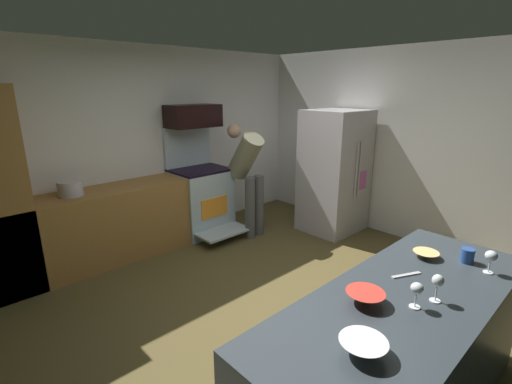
{
  "coord_description": "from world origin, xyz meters",
  "views": [
    {
      "loc": [
        -2.31,
        -2.25,
        2.07
      ],
      "look_at": [
        0.08,
        0.3,
        1.05
      ],
      "focal_mm": 25.33,
      "sensor_mm": 36.0,
      "label": 1
    }
  ],
  "objects_px": {
    "oven_range": "(201,198)",
    "mixing_bowl_large": "(365,297)",
    "person_cook": "(248,171)",
    "wine_glass_mid": "(417,290)",
    "mixing_bowl_small": "(363,347)",
    "mug_coffee": "(467,255)",
    "refrigerator": "(334,172)",
    "wine_glass_near": "(438,282)",
    "mixing_bowl_prep": "(426,255)",
    "microwave": "(193,116)",
    "wine_glass_far": "(491,257)",
    "stock_pot": "(70,188)"
  },
  "relations": [
    {
      "from": "oven_range",
      "to": "mixing_bowl_large",
      "type": "bearing_deg",
      "value": -109.51
    },
    {
      "from": "person_cook",
      "to": "wine_glass_mid",
      "type": "xyz_separation_m",
      "value": [
        -1.47,
        -3.02,
        0.08
      ]
    },
    {
      "from": "mixing_bowl_small",
      "to": "mug_coffee",
      "type": "relative_size",
      "value": 2.22
    },
    {
      "from": "refrigerator",
      "to": "mixing_bowl_small",
      "type": "height_order",
      "value": "refrigerator"
    },
    {
      "from": "wine_glass_near",
      "to": "wine_glass_mid",
      "type": "height_order",
      "value": "wine_glass_near"
    },
    {
      "from": "mixing_bowl_prep",
      "to": "microwave",
      "type": "bearing_deg",
      "value": 83.99
    },
    {
      "from": "refrigerator",
      "to": "mug_coffee",
      "type": "bearing_deg",
      "value": -126.74
    },
    {
      "from": "oven_range",
      "to": "mixing_bowl_large",
      "type": "xyz_separation_m",
      "value": [
        -1.18,
        -3.34,
        0.42
      ]
    },
    {
      "from": "wine_glass_far",
      "to": "person_cook",
      "type": "bearing_deg",
      "value": 76.93
    },
    {
      "from": "mixing_bowl_prep",
      "to": "wine_glass_near",
      "type": "relative_size",
      "value": 1.06
    },
    {
      "from": "wine_glass_near",
      "to": "stock_pot",
      "type": "height_order",
      "value": "stock_pot"
    },
    {
      "from": "refrigerator",
      "to": "mixing_bowl_large",
      "type": "distance_m",
      "value": 3.39
    },
    {
      "from": "wine_glass_far",
      "to": "stock_pot",
      "type": "relative_size",
      "value": 0.6
    },
    {
      "from": "wine_glass_mid",
      "to": "stock_pot",
      "type": "xyz_separation_m",
      "value": [
        -0.69,
        3.56,
        -0.03
      ]
    },
    {
      "from": "oven_range",
      "to": "wine_glass_far",
      "type": "relative_size",
      "value": 9.77
    },
    {
      "from": "mixing_bowl_small",
      "to": "microwave",
      "type": "bearing_deg",
      "value": 66.89
    },
    {
      "from": "oven_range",
      "to": "wine_glass_far",
      "type": "xyz_separation_m",
      "value": [
        -0.29,
        -3.71,
        0.51
      ]
    },
    {
      "from": "wine_glass_far",
      "to": "refrigerator",
      "type": "bearing_deg",
      "value": 54.01
    },
    {
      "from": "wine_glass_mid",
      "to": "wine_glass_far",
      "type": "xyz_separation_m",
      "value": [
        0.73,
        -0.16,
        0.0
      ]
    },
    {
      "from": "oven_range",
      "to": "wine_glass_mid",
      "type": "height_order",
      "value": "oven_range"
    },
    {
      "from": "mixing_bowl_large",
      "to": "mixing_bowl_prep",
      "type": "bearing_deg",
      "value": 0.16
    },
    {
      "from": "mixing_bowl_prep",
      "to": "stock_pot",
      "type": "height_order",
      "value": "stock_pot"
    },
    {
      "from": "wine_glass_mid",
      "to": "wine_glass_far",
      "type": "bearing_deg",
      "value": -12.22
    },
    {
      "from": "mixing_bowl_prep",
      "to": "wine_glass_mid",
      "type": "relative_size",
      "value": 1.17
    },
    {
      "from": "wine_glass_far",
      "to": "mug_coffee",
      "type": "relative_size",
      "value": 1.57
    },
    {
      "from": "microwave",
      "to": "oven_range",
      "type": "bearing_deg",
      "value": -90.0
    },
    {
      "from": "microwave",
      "to": "person_cook",
      "type": "xyz_separation_m",
      "value": [
        0.45,
        -0.62,
        -0.75
      ]
    },
    {
      "from": "mixing_bowl_prep",
      "to": "mug_coffee",
      "type": "distance_m",
      "value": 0.26
    },
    {
      "from": "mixing_bowl_large",
      "to": "mixing_bowl_prep",
      "type": "height_order",
      "value": "mixing_bowl_large"
    },
    {
      "from": "person_cook",
      "to": "stock_pot",
      "type": "relative_size",
      "value": 5.98
    },
    {
      "from": "wine_glass_mid",
      "to": "mug_coffee",
      "type": "relative_size",
      "value": 1.5
    },
    {
      "from": "mixing_bowl_small",
      "to": "stock_pot",
      "type": "height_order",
      "value": "stock_pot"
    },
    {
      "from": "mug_coffee",
      "to": "wine_glass_mid",
      "type": "bearing_deg",
      "value": 179.41
    },
    {
      "from": "refrigerator",
      "to": "mug_coffee",
      "type": "xyz_separation_m",
      "value": [
        -1.72,
        -2.31,
        0.07
      ]
    },
    {
      "from": "mixing_bowl_prep",
      "to": "stock_pot",
      "type": "distance_m",
      "value": 3.61
    },
    {
      "from": "refrigerator",
      "to": "mixing_bowl_small",
      "type": "xyz_separation_m",
      "value": [
        -3.05,
        -2.3,
        0.05
      ]
    },
    {
      "from": "mug_coffee",
      "to": "microwave",
      "type": "bearing_deg",
      "value": 86.45
    },
    {
      "from": "microwave",
      "to": "mixing_bowl_prep",
      "type": "distance_m",
      "value": 3.53
    },
    {
      "from": "mixing_bowl_prep",
      "to": "wine_glass_far",
      "type": "distance_m",
      "value": 0.39
    },
    {
      "from": "microwave",
      "to": "mixing_bowl_large",
      "type": "bearing_deg",
      "value": -109.01
    },
    {
      "from": "mug_coffee",
      "to": "oven_range",
      "type": "bearing_deg",
      "value": 86.36
    },
    {
      "from": "microwave",
      "to": "person_cook",
      "type": "bearing_deg",
      "value": -54.01
    },
    {
      "from": "oven_range",
      "to": "person_cook",
      "type": "xyz_separation_m",
      "value": [
        0.45,
        -0.52,
        0.42
      ]
    },
    {
      "from": "microwave",
      "to": "stock_pot",
      "type": "distance_m",
      "value": 1.85
    },
    {
      "from": "wine_glass_far",
      "to": "wine_glass_mid",
      "type": "bearing_deg",
      "value": 167.78
    },
    {
      "from": "person_cook",
      "to": "wine_glass_far",
      "type": "relative_size",
      "value": 10.04
    },
    {
      "from": "oven_range",
      "to": "refrigerator",
      "type": "distance_m",
      "value": 1.98
    },
    {
      "from": "mixing_bowl_small",
      "to": "mug_coffee",
      "type": "distance_m",
      "value": 1.33
    },
    {
      "from": "refrigerator",
      "to": "wine_glass_near",
      "type": "distance_m",
      "value": 3.34
    },
    {
      "from": "wine_glass_near",
      "to": "stock_pot",
      "type": "bearing_deg",
      "value": 103.05
    }
  ]
}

